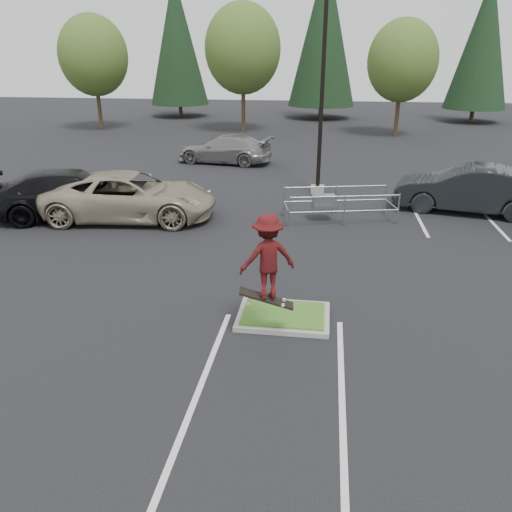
# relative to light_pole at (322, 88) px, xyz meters

# --- Properties ---
(ground) EXTENTS (120.00, 120.00, 0.00)m
(ground) POSITION_rel_light_pole_xyz_m (-0.50, -12.00, -4.56)
(ground) COLOR black
(ground) RESTS_ON ground
(grass_median) EXTENTS (2.20, 1.60, 0.16)m
(grass_median) POSITION_rel_light_pole_xyz_m (-0.50, -12.00, -4.48)
(grass_median) COLOR gray
(grass_median) RESTS_ON ground
(stall_lines) EXTENTS (22.62, 17.60, 0.01)m
(stall_lines) POSITION_rel_light_pole_xyz_m (-1.85, -5.98, -4.56)
(stall_lines) COLOR silver
(stall_lines) RESTS_ON ground
(light_pole) EXTENTS (0.70, 0.60, 10.12)m
(light_pole) POSITION_rel_light_pole_xyz_m (0.00, 0.00, 0.00)
(light_pole) COLOR gray
(light_pole) RESTS_ON ground
(decid_a) EXTENTS (5.44, 5.44, 8.91)m
(decid_a) POSITION_rel_light_pole_xyz_m (-18.51, 18.03, 1.02)
(decid_a) COLOR #38281C
(decid_a) RESTS_ON ground
(decid_b) EXTENTS (5.89, 5.89, 9.64)m
(decid_b) POSITION_rel_light_pole_xyz_m (-6.51, 18.53, 1.48)
(decid_b) COLOR #38281C
(decid_b) RESTS_ON ground
(decid_c) EXTENTS (5.12, 5.12, 8.38)m
(decid_c) POSITION_rel_light_pole_xyz_m (5.49, 17.83, 0.69)
(decid_c) COLOR #38281C
(decid_c) RESTS_ON ground
(conif_a) EXTENTS (5.72, 5.72, 13.00)m
(conif_a) POSITION_rel_light_pole_xyz_m (-14.50, 28.00, 2.54)
(conif_a) COLOR #38281C
(conif_a) RESTS_ON ground
(conif_b) EXTENTS (6.38, 6.38, 14.50)m
(conif_b) POSITION_rel_light_pole_xyz_m (-0.50, 28.50, 3.29)
(conif_b) COLOR #38281C
(conif_b) RESTS_ON ground
(conif_c) EXTENTS (5.50, 5.50, 12.50)m
(conif_c) POSITION_rel_light_pole_xyz_m (13.50, 27.50, 2.29)
(conif_c) COLOR #38281C
(conif_c) RESTS_ON ground
(cart_corral) EXTENTS (4.37, 2.38, 1.17)m
(cart_corral) POSITION_rel_light_pole_xyz_m (0.47, -4.11, -3.82)
(cart_corral) COLOR gray
(cart_corral) RESTS_ON ground
(skateboarder) EXTENTS (1.38, 1.12, 2.11)m
(skateboarder) POSITION_rel_light_pole_xyz_m (-0.80, -13.00, -2.57)
(skateboarder) COLOR black
(skateboarder) RESTS_ON ground
(car_l_tan) EXTENTS (6.70, 3.58, 1.79)m
(car_l_tan) POSITION_rel_light_pole_xyz_m (-7.00, -5.00, -3.66)
(car_l_tan) COLOR gray
(car_l_tan) RESTS_ON ground
(car_l_black) EXTENTS (6.73, 4.57, 1.81)m
(car_l_black) POSITION_rel_light_pole_xyz_m (-9.37, -5.00, -3.65)
(car_l_black) COLOR black
(car_l_black) RESTS_ON ground
(car_r_charc) EXTENTS (5.96, 3.15, 1.87)m
(car_r_charc) POSITION_rel_light_pole_xyz_m (6.00, -2.19, -3.63)
(car_r_charc) COLOR black
(car_r_charc) RESTS_ON ground
(car_far_silver) EXTENTS (5.77, 3.06, 1.59)m
(car_far_silver) POSITION_rel_light_pole_xyz_m (-5.50, 6.00, -3.76)
(car_far_silver) COLOR gray
(car_far_silver) RESTS_ON ground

